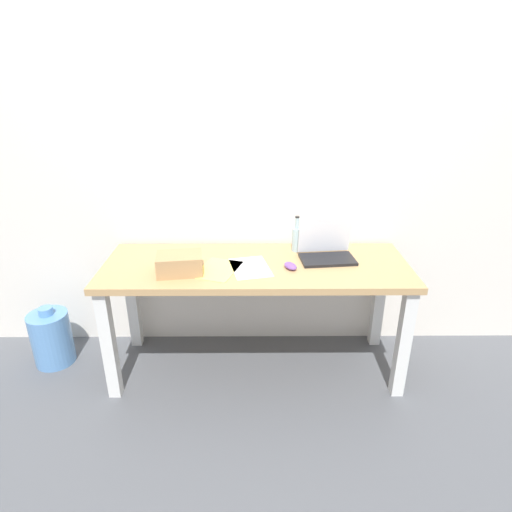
# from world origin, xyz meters

# --- Properties ---
(ground_plane) EXTENTS (8.00, 8.00, 0.00)m
(ground_plane) POSITION_xyz_m (0.00, 0.00, 0.00)
(ground_plane) COLOR #515459
(back_wall) EXTENTS (5.20, 0.08, 2.60)m
(back_wall) POSITION_xyz_m (0.00, 0.38, 1.30)
(back_wall) COLOR silver
(back_wall) RESTS_ON ground
(desk) EXTENTS (1.82, 0.65, 0.75)m
(desk) POSITION_xyz_m (0.00, 0.00, 0.64)
(desk) COLOR tan
(desk) RESTS_ON ground
(laptop_right) EXTENTS (0.34, 0.24, 0.24)m
(laptop_right) POSITION_xyz_m (0.43, 0.08, 0.80)
(laptop_right) COLOR black
(laptop_right) RESTS_ON desk
(beer_bottle) EXTENTS (0.06, 0.06, 0.23)m
(beer_bottle) POSITION_xyz_m (0.26, 0.20, 0.83)
(beer_bottle) COLOR #99B7C1
(beer_bottle) RESTS_ON desk
(computer_mouse) EXTENTS (0.10, 0.12, 0.03)m
(computer_mouse) POSITION_xyz_m (0.20, -0.07, 0.76)
(computer_mouse) COLOR #724799
(computer_mouse) RESTS_ON desk
(cardboard_box) EXTENTS (0.27, 0.21, 0.11)m
(cardboard_box) POSITION_xyz_m (-0.43, -0.12, 0.80)
(cardboard_box) COLOR tan
(cardboard_box) RESTS_ON desk
(paper_sheet_center) EXTENTS (0.27, 0.34, 0.00)m
(paper_sheet_center) POSITION_xyz_m (-0.03, -0.06, 0.75)
(paper_sheet_center) COLOR white
(paper_sheet_center) RESTS_ON desk
(paper_yellow_folder) EXTENTS (0.29, 0.35, 0.00)m
(paper_yellow_folder) POSITION_xyz_m (-0.22, -0.08, 0.75)
(paper_yellow_folder) COLOR #F4E06B
(paper_yellow_folder) RESTS_ON desk
(water_cooler_jug) EXTENTS (0.25, 0.25, 0.41)m
(water_cooler_jug) POSITION_xyz_m (-1.35, 0.06, 0.18)
(water_cooler_jug) COLOR #598CC6
(water_cooler_jug) RESTS_ON ground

